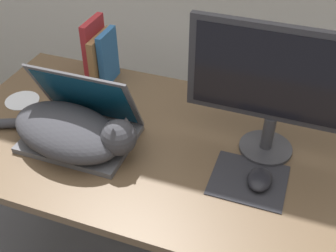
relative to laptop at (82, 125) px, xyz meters
name	(u,v)px	position (x,y,z in m)	size (l,w,h in m)	color
desk	(165,159)	(0.25, 0.06, -0.12)	(1.39, 0.73, 0.73)	brown
laptop	(82,125)	(0.00, 0.00, 0.00)	(0.33, 0.25, 0.24)	#4C4C51
cat	(72,132)	(0.00, -0.05, 0.02)	(0.51, 0.30, 0.14)	#333338
external_monitor	(278,84)	(0.55, 0.14, 0.19)	(0.51, 0.16, 0.41)	#333338
mousepad	(249,180)	(0.53, -0.01, -0.04)	(0.21, 0.19, 0.00)	#232328
computer_mouse	(260,179)	(0.56, -0.02, -0.03)	(0.07, 0.10, 0.03)	black
book_row	(101,55)	(-0.10, 0.33, 0.06)	(0.08, 0.16, 0.24)	maroon
cd_disc	(22,100)	(-0.30, 0.10, -0.04)	(0.12, 0.12, 0.00)	silver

